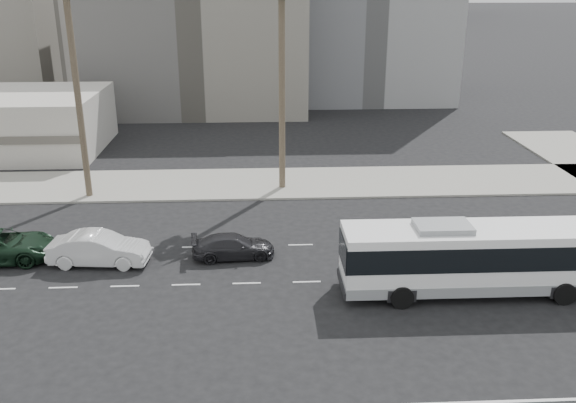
{
  "coord_description": "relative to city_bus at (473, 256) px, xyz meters",
  "views": [
    {
      "loc": [
        -5.3,
        -27.14,
        14.32
      ],
      "look_at": [
        -3.74,
        4.0,
        2.84
      ],
      "focal_mm": 38.08,
      "sensor_mm": 36.0,
      "label": 1
    }
  ],
  "objects": [
    {
      "name": "midrise_beige_west",
      "position": [
        -16.81,
        46.37,
        7.11
      ],
      "size": [
        24.0,
        18.0,
        18.0
      ],
      "primitive_type": "cube",
      "color": "#63605C",
      "rests_on": "ground"
    },
    {
      "name": "sidewalk_north",
      "position": [
        -4.81,
        16.87,
        -1.81
      ],
      "size": [
        120.0,
        7.0,
        0.15
      ],
      "primitive_type": "cube",
      "color": "gray",
      "rests_on": "ground"
    },
    {
      "name": "ground",
      "position": [
        -4.81,
        1.37,
        -1.89
      ],
      "size": [
        700.0,
        700.0,
        0.0
      ],
      "primitive_type": "plane",
      "color": "black",
      "rests_on": "ground"
    },
    {
      "name": "car_b",
      "position": [
        -18.6,
        4.0,
        -1.03
      ],
      "size": [
        2.24,
        5.35,
        1.72
      ],
      "primitive_type": "imported",
      "rotation": [
        0.0,
        0.0,
        1.49
      ],
      "color": "white",
      "rests_on": "ground"
    },
    {
      "name": "car_a",
      "position": [
        -11.56,
        4.47,
        -1.24
      ],
      "size": [
        2.18,
        4.6,
        1.29
      ],
      "primitive_type": "imported",
      "rotation": [
        0.0,
        0.0,
        1.65
      ],
      "color": "#242427",
      "rests_on": "ground"
    },
    {
      "name": "city_bus",
      "position": [
        0.0,
        0.0,
        0.0
      ],
      "size": [
        12.5,
        3.06,
        3.59
      ],
      "rotation": [
        0.0,
        0.0,
        -0.0
      ],
      "color": "white",
      "rests_on": "ground"
    }
  ]
}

